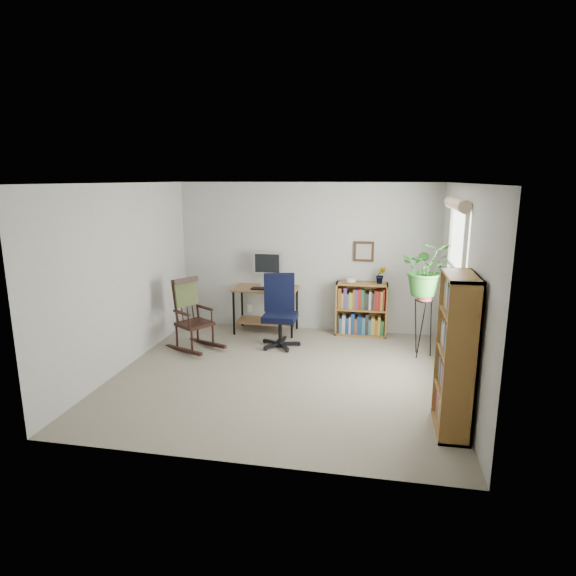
% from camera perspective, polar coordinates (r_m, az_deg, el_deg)
% --- Properties ---
extents(floor, '(4.20, 4.00, 0.00)m').
position_cam_1_polar(floor, '(6.26, -0.69, -10.23)').
color(floor, gray).
rests_on(floor, ground).
extents(ceiling, '(4.20, 4.00, 0.00)m').
position_cam_1_polar(ceiling, '(5.76, -0.76, 12.33)').
color(ceiling, white).
rests_on(ceiling, ground).
extents(wall_back, '(4.20, 0.00, 2.40)m').
position_cam_1_polar(wall_back, '(7.83, 2.18, 3.63)').
color(wall_back, '#B3B4AF').
rests_on(wall_back, ground).
extents(wall_front, '(4.20, 0.00, 2.40)m').
position_cam_1_polar(wall_front, '(4.02, -6.39, -5.38)').
color(wall_front, '#B3B4AF').
rests_on(wall_front, ground).
extents(wall_left, '(0.00, 4.00, 2.40)m').
position_cam_1_polar(wall_left, '(6.63, -18.83, 1.26)').
color(wall_left, '#B3B4AF').
rests_on(wall_left, ground).
extents(wall_right, '(0.00, 4.00, 2.40)m').
position_cam_1_polar(wall_right, '(5.86, 19.85, -0.27)').
color(wall_right, '#B3B4AF').
rests_on(wall_right, ground).
extents(window, '(0.12, 1.20, 1.50)m').
position_cam_1_polar(window, '(6.10, 19.20, 2.20)').
color(window, white).
rests_on(window, wall_right).
extents(desk, '(1.02, 0.56, 0.74)m').
position_cam_1_polar(desk, '(7.83, -2.63, -2.61)').
color(desk, olive).
rests_on(desk, floor).
extents(monitor, '(0.46, 0.16, 0.56)m').
position_cam_1_polar(monitor, '(7.82, -2.45, 2.25)').
color(monitor, '#BABABF').
rests_on(monitor, desk).
extents(keyboard, '(0.40, 0.15, 0.02)m').
position_cam_1_polar(keyboard, '(7.62, -2.87, -0.08)').
color(keyboard, black).
rests_on(keyboard, desk).
extents(office_chair, '(0.73, 0.73, 1.09)m').
position_cam_1_polar(office_chair, '(7.08, -0.94, -2.78)').
color(office_chair, black).
rests_on(office_chair, floor).
extents(rocking_chair, '(1.07, 0.97, 1.06)m').
position_cam_1_polar(rocking_chair, '(7.12, -11.05, -3.06)').
color(rocking_chair, black).
rests_on(rocking_chair, floor).
extents(low_bookshelf, '(0.81, 0.27, 0.85)m').
position_cam_1_polar(low_bookshelf, '(7.74, 8.68, -2.49)').
color(low_bookshelf, olive).
rests_on(low_bookshelf, floor).
extents(tall_bookshelf, '(0.30, 0.69, 1.58)m').
position_cam_1_polar(tall_bookshelf, '(4.96, 19.24, -7.45)').
color(tall_bookshelf, olive).
rests_on(tall_bookshelf, floor).
extents(plant_stand, '(0.32, 0.32, 0.95)m').
position_cam_1_polar(plant_stand, '(7.00, 15.69, -4.08)').
color(plant_stand, black).
rests_on(plant_stand, floor).
extents(spider_plant, '(1.69, 1.88, 1.46)m').
position_cam_1_polar(spider_plant, '(6.76, 16.26, 5.16)').
color(spider_plant, '#2B6B25').
rests_on(spider_plant, plant_stand).
extents(potted_plant_small, '(0.13, 0.24, 0.11)m').
position_cam_1_polar(potted_plant_small, '(7.63, 10.91, 0.92)').
color(potted_plant_small, '#2B6B25').
rests_on(potted_plant_small, low_bookshelf).
extents(framed_picture, '(0.32, 0.04, 0.32)m').
position_cam_1_polar(framed_picture, '(7.70, 8.95, 4.28)').
color(framed_picture, black).
rests_on(framed_picture, wall_back).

